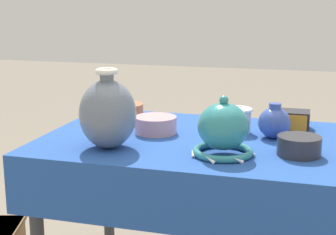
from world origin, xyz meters
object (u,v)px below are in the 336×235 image
object	(u,v)px
pot_squat_rose	(156,125)
pot_squat_terracotta	(126,112)
pot_squat_charcoal	(299,146)
vase_dome_bell	(223,131)
mosaic_tile_box	(289,120)
jar_round_cobalt	(274,122)
cup_wide_porcelain	(238,119)
vase_tall_bulbous	(108,113)

from	to	relation	value
pot_squat_rose	pot_squat_terracotta	world-z (taller)	pot_squat_terracotta
pot_squat_charcoal	vase_dome_bell	bearing A→B (deg)	-164.40
mosaic_tile_box	pot_squat_rose	bearing A→B (deg)	-156.98
vase_dome_bell	mosaic_tile_box	world-z (taller)	vase_dome_bell
vase_dome_bell	pot_squat_rose	size ratio (longest dim) A/B	1.35
mosaic_tile_box	jar_round_cobalt	bearing A→B (deg)	-106.36
mosaic_tile_box	cup_wide_porcelain	distance (m)	0.20
jar_round_cobalt	pot_squat_terracotta	world-z (taller)	jar_round_cobalt
pot_squat_charcoal	cup_wide_porcelain	size ratio (longest dim) A/B	1.26
vase_dome_bell	pot_squat_terracotta	size ratio (longest dim) A/B	1.48
vase_dome_bell	vase_tall_bulbous	bearing A→B (deg)	-176.61
mosaic_tile_box	pot_squat_rose	size ratio (longest dim) A/B	0.97
vase_dome_bell	jar_round_cobalt	distance (m)	0.27
vase_dome_bell	jar_round_cobalt	size ratio (longest dim) A/B	1.67
jar_round_cobalt	pot_squat_terracotta	bearing A→B (deg)	170.52
pot_squat_charcoal	pot_squat_terracotta	distance (m)	0.71
jar_round_cobalt	vase_tall_bulbous	bearing A→B (deg)	-151.79
jar_round_cobalt	pot_squat_terracotta	distance (m)	0.57
mosaic_tile_box	pot_squat_rose	distance (m)	0.48
vase_dome_bell	mosaic_tile_box	bearing A→B (deg)	66.07
pot_squat_rose	cup_wide_porcelain	distance (m)	0.29
pot_squat_charcoal	pot_squat_rose	world-z (taller)	same
pot_squat_charcoal	pot_squat_terracotta	size ratio (longest dim) A/B	0.97
pot_squat_charcoal	pot_squat_terracotta	bearing A→B (deg)	157.25
pot_squat_charcoal	jar_round_cobalt	bearing A→B (deg)	116.22
jar_round_cobalt	cup_wide_porcelain	xyz separation A→B (m)	(-0.13, 0.04, -0.01)
vase_dome_bell	cup_wide_porcelain	size ratio (longest dim) A/B	1.92
cup_wide_porcelain	jar_round_cobalt	bearing A→B (deg)	-18.25
jar_round_cobalt	pot_squat_terracotta	xyz separation A→B (m)	(-0.56, 0.09, -0.02)
vase_tall_bulbous	pot_squat_charcoal	world-z (taller)	vase_tall_bulbous
mosaic_tile_box	jar_round_cobalt	size ratio (longest dim) A/B	1.20
pot_squat_terracotta	pot_squat_rose	bearing A→B (deg)	-40.60
vase_tall_bulbous	pot_squat_rose	distance (m)	0.25
jar_round_cobalt	mosaic_tile_box	bearing A→B (deg)	74.14
pot_squat_rose	pot_squat_terracotta	bearing A→B (deg)	139.40
vase_tall_bulbous	pot_squat_charcoal	bearing A→B (deg)	8.12
pot_squat_terracotta	cup_wide_porcelain	world-z (taller)	cup_wide_porcelain
vase_dome_bell	pot_squat_rose	bearing A→B (deg)	144.27
jar_round_cobalt	cup_wide_porcelain	bearing A→B (deg)	161.75
vase_tall_bulbous	mosaic_tile_box	size ratio (longest dim) A/B	1.76
pot_squat_terracotta	cup_wide_porcelain	size ratio (longest dim) A/B	1.30
pot_squat_charcoal	pot_squat_rose	xyz separation A→B (m)	(-0.49, 0.13, -0.00)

